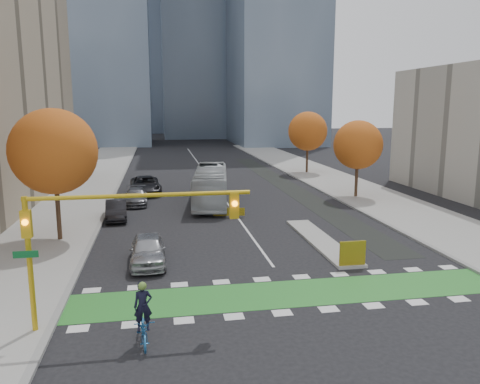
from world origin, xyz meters
name	(u,v)px	position (x,y,z in m)	size (l,w,h in m)	color
ground	(303,307)	(0.00, 0.00, 0.00)	(300.00, 300.00, 0.00)	black
sidewalk_west	(61,213)	(-13.50, 20.00, 0.07)	(7.00, 120.00, 0.15)	gray
sidewalk_east	(381,201)	(13.50, 20.00, 0.07)	(7.00, 120.00, 0.15)	gray
curb_west	(107,211)	(-10.00, 20.00, 0.07)	(0.30, 120.00, 0.16)	gray
curb_east	(343,202)	(10.00, 20.00, 0.07)	(0.30, 120.00, 0.16)	gray
bike_crossing	(293,293)	(0.00, 1.50, 0.01)	(20.00, 3.00, 0.01)	#297D29
centre_line	(206,173)	(0.00, 40.00, 0.01)	(0.15, 70.00, 0.01)	silver
bike_lane_paint	(285,185)	(7.50, 30.00, 0.01)	(2.50, 50.00, 0.01)	black
median_island	(321,241)	(4.00, 9.00, 0.08)	(1.60, 10.00, 0.16)	gray
hazard_board	(353,253)	(4.00, 4.20, 0.80)	(1.40, 0.12, 1.30)	yellow
tower_ne	(276,3)	(20.00, 85.00, 30.00)	(18.00, 24.00, 60.00)	#47566B
tower_far	(159,4)	(-4.00, 140.00, 40.00)	(26.00, 26.00, 80.00)	#47566B
tree_west	(54,152)	(-12.00, 12.00, 5.62)	(5.20, 5.20, 8.22)	#332114
tree_east_near	(358,145)	(12.00, 22.00, 4.86)	(4.40, 4.40, 7.08)	#332114
tree_east_far	(308,131)	(12.50, 38.00, 5.24)	(4.80, 4.80, 7.65)	#332114
traffic_signal_west	(101,225)	(-7.93, -0.51, 4.03)	(8.53, 0.56, 5.20)	#BF9914
cyclist	(144,323)	(-6.49, -1.96, 0.77)	(0.87, 2.06, 2.31)	#2363A0
bus	(211,185)	(-1.41, 21.81, 1.59)	(2.67, 11.42, 3.18)	#AEB4B6
parked_car_a	(148,250)	(-6.50, 6.71, 0.78)	(1.85, 4.59, 1.57)	#9FA0A4
parked_car_b	(116,210)	(-9.00, 17.27, 0.70)	(1.49, 4.27, 1.41)	black
parked_car_c	(136,197)	(-7.77, 22.55, 0.68)	(1.90, 4.68, 1.36)	#55565B
parked_car_d	(145,185)	(-7.09, 27.55, 0.82)	(2.73, 5.92, 1.64)	black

